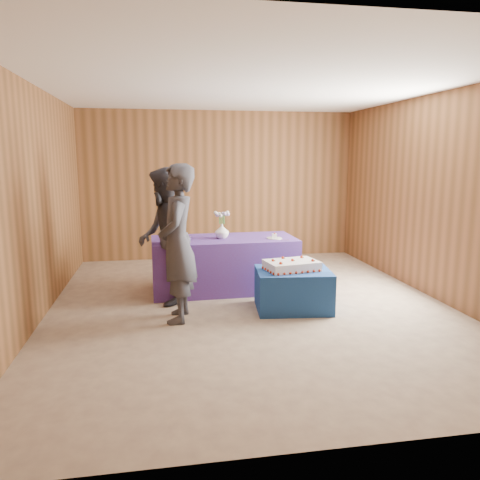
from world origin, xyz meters
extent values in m
plane|color=tan|center=(0.00, 0.00, 0.00)|extent=(6.00, 6.00, 0.00)
cube|color=brown|center=(0.00, 3.00, 1.35)|extent=(5.00, 0.04, 2.70)
cube|color=brown|center=(0.00, -3.00, 1.35)|extent=(5.00, 0.04, 2.70)
cube|color=brown|center=(-2.50, 0.00, 1.35)|extent=(0.04, 6.00, 2.70)
cube|color=brown|center=(2.50, 0.00, 1.35)|extent=(0.04, 6.00, 2.70)
cube|color=white|center=(0.00, 0.00, 2.70)|extent=(5.00, 6.00, 0.04)
cube|color=#1B4394|center=(0.50, -0.21, 0.25)|extent=(0.97, 0.79, 0.50)
cube|color=#4D3490|center=(-0.23, 0.79, 0.38)|extent=(2.02, 0.94, 0.75)
cube|color=silver|center=(0.48, -0.19, 0.56)|extent=(0.69, 0.52, 0.11)
sphere|color=#A1220C|center=(0.21, -0.45, 0.52)|extent=(0.03, 0.03, 0.03)
sphere|color=#A1220C|center=(0.82, -0.34, 0.52)|extent=(0.03, 0.03, 0.03)
sphere|color=#A1220C|center=(0.14, -0.04, 0.52)|extent=(0.03, 0.03, 0.03)
sphere|color=#A1220C|center=(0.75, 0.07, 0.52)|extent=(0.03, 0.03, 0.03)
sphere|color=#A1220C|center=(0.31, -0.33, 0.63)|extent=(0.04, 0.04, 0.04)
cone|color=#15601B|center=(0.34, -0.33, 0.62)|extent=(0.02, 0.03, 0.02)
sphere|color=#A1220C|center=(0.63, -0.07, 0.63)|extent=(0.04, 0.04, 0.04)
cone|color=#15601B|center=(0.65, -0.07, 0.62)|extent=(0.02, 0.03, 0.02)
sphere|color=#A1220C|center=(0.48, -0.19, 0.63)|extent=(0.04, 0.04, 0.04)
cone|color=#15601B|center=(0.50, -0.19, 0.62)|extent=(0.02, 0.03, 0.02)
imported|color=white|center=(-0.26, 0.78, 0.85)|extent=(0.23, 0.23, 0.20)
cylinder|color=#2E6F2C|center=(-0.22, 0.78, 1.03)|extent=(0.01, 0.01, 0.15)
sphere|color=#B9A6D7|center=(-0.17, 0.78, 1.10)|extent=(0.05, 0.05, 0.05)
cylinder|color=#2E6F2C|center=(-0.23, 0.80, 1.03)|extent=(0.01, 0.01, 0.15)
sphere|color=white|center=(-0.19, 0.83, 1.10)|extent=(0.05, 0.05, 0.05)
cylinder|color=#2E6F2C|center=(-0.25, 0.81, 1.03)|extent=(0.01, 0.01, 0.15)
sphere|color=#B9A6D7|center=(-0.23, 0.86, 1.10)|extent=(0.05, 0.05, 0.05)
cylinder|color=#2E6F2C|center=(-0.27, 0.81, 1.03)|extent=(0.01, 0.01, 0.15)
sphere|color=white|center=(-0.28, 0.86, 1.10)|extent=(0.05, 0.05, 0.05)
cylinder|color=#2E6F2C|center=(-0.28, 0.80, 1.03)|extent=(0.01, 0.01, 0.15)
sphere|color=#B9A6D7|center=(-0.33, 0.83, 1.10)|extent=(0.05, 0.05, 0.05)
cylinder|color=#2E6F2C|center=(-0.29, 0.78, 1.03)|extent=(0.01, 0.01, 0.15)
sphere|color=white|center=(-0.34, 0.78, 1.10)|extent=(0.05, 0.05, 0.05)
cylinder|color=#2E6F2C|center=(-0.28, 0.76, 1.03)|extent=(0.01, 0.01, 0.15)
sphere|color=#B9A6D7|center=(-0.33, 0.73, 1.10)|extent=(0.05, 0.05, 0.05)
cylinder|color=#2E6F2C|center=(-0.27, 0.74, 1.03)|extent=(0.01, 0.01, 0.15)
sphere|color=white|center=(-0.28, 0.69, 1.10)|extent=(0.05, 0.05, 0.05)
cylinder|color=#2E6F2C|center=(-0.25, 0.74, 1.03)|extent=(0.01, 0.01, 0.15)
sphere|color=#B9A6D7|center=(-0.23, 0.69, 1.10)|extent=(0.05, 0.05, 0.05)
cylinder|color=#2E6F2C|center=(-0.23, 0.76, 1.03)|extent=(0.01, 0.01, 0.15)
sphere|color=white|center=(-0.19, 0.73, 1.10)|extent=(0.05, 0.05, 0.05)
cylinder|color=#6952A5|center=(-0.88, 0.86, 0.76)|extent=(0.51, 0.51, 0.02)
cylinder|color=silver|center=(0.46, 0.63, 0.76)|extent=(0.27, 0.27, 0.01)
cube|color=silver|center=(0.46, 0.63, 0.79)|extent=(0.07, 0.07, 0.06)
sphere|color=#A1220C|center=(0.46, 0.61, 0.83)|extent=(0.02, 0.02, 0.02)
cube|color=silver|center=(0.51, 0.51, 0.75)|extent=(0.25, 0.11, 0.00)
imported|color=#33343C|center=(-0.92, -0.35, 0.90)|extent=(0.51, 0.71, 1.81)
imported|color=#31313A|center=(-1.05, 0.35, 0.87)|extent=(0.71, 0.89, 1.75)
camera|label=1|loc=(-1.11, -5.61, 1.88)|focal=35.00mm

